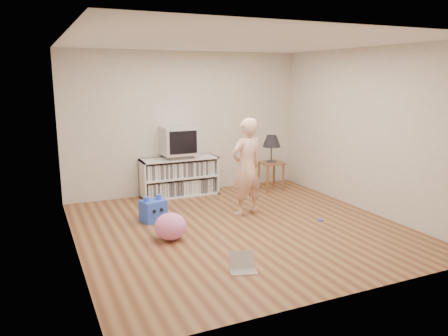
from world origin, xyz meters
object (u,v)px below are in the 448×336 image
(media_unit, at_px, (179,177))
(plush_pink, at_px, (170,226))
(dvd_deck, at_px, (179,156))
(table_lamp, at_px, (272,142))
(side_table, at_px, (271,169))
(laptop, at_px, (243,265))
(crt_tv, at_px, (179,140))
(person, at_px, (246,167))
(plush_blue, at_px, (153,210))

(media_unit, height_order, plush_pink, media_unit)
(dvd_deck, height_order, table_lamp, table_lamp)
(side_table, xyz_separation_m, laptop, (-2.08, -2.94, -0.36))
(crt_tv, relative_size, plush_pink, 1.39)
(person, distance_m, plush_blue, 1.58)
(plush_blue, bearing_deg, crt_tv, 39.86)
(laptop, relative_size, plush_pink, 0.82)
(side_table, height_order, plush_pink, side_table)
(crt_tv, distance_m, plush_pink, 2.38)
(media_unit, distance_m, plush_blue, 1.51)
(table_lamp, relative_size, plush_blue, 1.28)
(crt_tv, relative_size, person, 0.39)
(plush_blue, xyz_separation_m, plush_pink, (0.01, -0.84, 0.01))
(plush_blue, relative_size, plush_pink, 0.94)
(side_table, relative_size, person, 0.36)
(plush_blue, bearing_deg, side_table, 2.67)
(dvd_deck, relative_size, table_lamp, 0.87)
(side_table, distance_m, table_lamp, 0.53)
(crt_tv, bearing_deg, side_table, -12.06)
(table_lamp, xyz_separation_m, person, (-1.11, -1.14, -0.17))
(side_table, xyz_separation_m, person, (-1.11, -1.14, 0.35))
(crt_tv, xyz_separation_m, table_lamp, (1.72, -0.37, -0.08))
(crt_tv, height_order, table_lamp, crt_tv)
(person, relative_size, plush_pink, 3.56)
(dvd_deck, distance_m, side_table, 1.78)
(laptop, bearing_deg, plush_pink, 128.03)
(laptop, relative_size, plush_blue, 0.87)
(media_unit, xyz_separation_m, crt_tv, (0.00, -0.02, 0.67))
(side_table, distance_m, person, 1.63)
(plush_blue, height_order, plush_pink, plush_blue)
(media_unit, height_order, side_table, media_unit)
(side_table, distance_m, plush_blue, 2.70)
(media_unit, height_order, crt_tv, crt_tv)
(table_lamp, bearing_deg, dvd_deck, 167.83)
(table_lamp, distance_m, plush_blue, 2.80)
(side_table, height_order, table_lamp, table_lamp)
(media_unit, xyz_separation_m, table_lamp, (1.72, -0.39, 0.59))
(dvd_deck, relative_size, crt_tv, 0.75)
(crt_tv, xyz_separation_m, plush_pink, (-0.82, -2.07, -0.84))
(dvd_deck, bearing_deg, plush_blue, -124.13)
(media_unit, height_order, plush_blue, media_unit)
(plush_pink, bearing_deg, laptop, -69.73)
(table_lamp, relative_size, plush_pink, 1.20)
(crt_tv, bearing_deg, person, -68.24)
(table_lamp, bearing_deg, media_unit, 167.33)
(table_lamp, bearing_deg, plush_blue, -161.39)
(media_unit, relative_size, side_table, 2.55)
(media_unit, bearing_deg, plush_blue, -123.80)
(dvd_deck, distance_m, person, 1.62)
(side_table, distance_m, laptop, 3.62)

